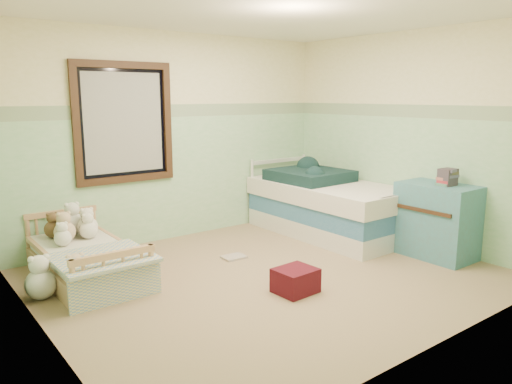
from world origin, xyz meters
TOP-DOWN VIEW (x-y plane):
  - floor at (0.00, 0.00)m, footprint 4.20×3.60m
  - ceiling at (0.00, 0.00)m, footprint 4.20×3.60m
  - wall_back at (0.00, 1.80)m, footprint 4.20×0.04m
  - wall_front at (0.00, -1.80)m, footprint 4.20×0.04m
  - wall_left at (-2.10, 0.00)m, footprint 0.04×3.60m
  - wall_right at (2.10, 0.00)m, footprint 0.04×3.60m
  - wainscot_mint at (0.00, 1.79)m, footprint 4.20×0.01m
  - border_strip at (0.00, 1.79)m, footprint 4.20×0.01m
  - window_frame at (-0.70, 1.76)m, footprint 1.16×0.06m
  - window_blinds at (-0.70, 1.77)m, footprint 0.92×0.01m
  - toddler_bed_frame at (-1.46, 1.05)m, footprint 0.76×1.51m
  - toddler_mattress at (-1.46, 1.05)m, footprint 0.69×1.45m
  - patchwork_quilt at (-1.46, 0.58)m, footprint 0.82×0.76m
  - plush_bed_brown at (-1.61, 1.55)m, footprint 0.18×0.18m
  - plush_bed_white at (-1.41, 1.55)m, footprint 0.24×0.24m
  - plush_bed_tan at (-1.56, 1.33)m, footprint 0.21×0.21m
  - plush_bed_dark at (-1.33, 1.33)m, footprint 0.18×0.18m
  - plush_floor_cream at (-1.95, 0.78)m, footprint 0.27×0.27m
  - plush_floor_tan at (-1.65, 0.73)m, footprint 0.25×0.25m
  - twin_bed_frame at (1.55, 0.73)m, footprint 1.02×2.03m
  - twin_boxspring at (1.55, 0.73)m, footprint 1.02×2.03m
  - twin_mattress at (1.55, 0.73)m, footprint 1.06×2.07m
  - teal_blanket at (1.50, 1.03)m, footprint 0.89×0.94m
  - dresser at (1.84, -0.64)m, footprint 0.51×0.81m
  - book_stack at (1.84, -0.73)m, footprint 0.19×0.15m
  - red_pillow at (-0.08, -0.46)m, footprint 0.37×0.33m
  - floor_book at (0.02, 0.66)m, footprint 0.26×0.20m
  - extra_plush_0 at (-1.33, 1.31)m, footprint 0.18×0.18m
  - extra_plush_1 at (-1.31, 1.39)m, footprint 0.21×0.21m
  - extra_plush_2 at (-1.55, 1.46)m, footprint 0.16×0.16m
  - extra_plush_3 at (-1.31, 1.40)m, footprint 0.16×0.16m
  - extra_plush_4 at (-1.62, 1.20)m, footprint 0.16×0.16m

SIDE VIEW (x-z plane):
  - floor at x=0.00m, z-range -0.02..0.00m
  - floor_book at x=0.02m, z-range 0.00..0.02m
  - toddler_bed_frame at x=-1.46m, z-range 0.00..0.19m
  - twin_bed_frame at x=1.55m, z-range 0.00..0.22m
  - red_pillow at x=-0.08m, z-range 0.00..0.22m
  - plush_floor_tan at x=-1.65m, z-range 0.00..0.25m
  - plush_floor_cream at x=-1.95m, z-range 0.00..0.27m
  - toddler_mattress at x=-1.46m, z-range 0.19..0.31m
  - patchwork_quilt at x=-1.46m, z-range 0.31..0.34m
  - twin_boxspring at x=1.55m, z-range 0.22..0.44m
  - extra_plush_2 at x=-1.55m, z-range 0.31..0.47m
  - extra_plush_3 at x=-1.31m, z-range 0.31..0.47m
  - extra_plush_4 at x=-1.62m, z-range 0.31..0.48m
  - plush_bed_dark at x=-1.33m, z-range 0.31..0.49m
  - extra_plush_0 at x=-1.33m, z-range 0.31..0.50m
  - plush_bed_brown at x=-1.61m, z-range 0.31..0.50m
  - dresser at x=1.84m, z-range 0.00..0.81m
  - extra_plush_1 at x=-1.31m, z-range 0.31..0.52m
  - plush_bed_tan at x=-1.56m, z-range 0.31..0.52m
  - plush_bed_white at x=-1.41m, z-range 0.31..0.55m
  - twin_mattress at x=1.55m, z-range 0.44..0.66m
  - teal_blanket at x=1.50m, z-range 0.66..0.80m
  - wainscot_mint at x=0.00m, z-range 0.00..1.50m
  - book_stack at x=1.84m, z-range 0.81..0.99m
  - wall_back at x=0.00m, z-range 0.00..2.50m
  - wall_front at x=0.00m, z-range 0.00..2.50m
  - wall_left at x=-2.10m, z-range 0.00..2.50m
  - wall_right at x=2.10m, z-range 0.00..2.50m
  - window_blinds at x=-0.70m, z-range 0.89..2.01m
  - window_frame at x=-0.70m, z-range 0.77..2.13m
  - border_strip at x=0.00m, z-range 1.50..1.65m
  - ceiling at x=0.00m, z-range 2.50..2.52m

